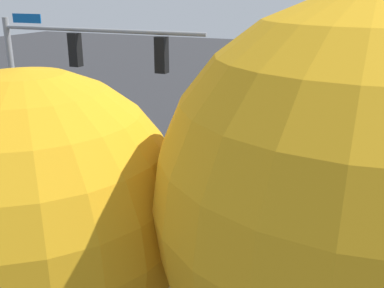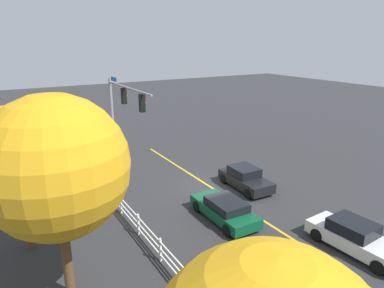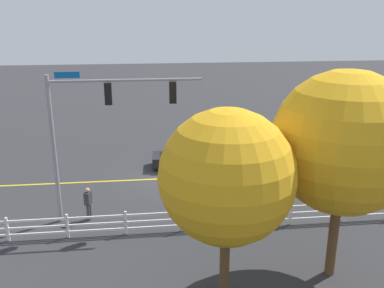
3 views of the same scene
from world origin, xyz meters
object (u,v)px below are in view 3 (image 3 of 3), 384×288
pedestrian (88,202)px  tree_0 (227,177)px  car_0 (305,153)px  car_1 (183,157)px  tree_2 (344,143)px  car_2 (237,177)px

pedestrian → tree_0: bearing=148.9°
pedestrian → car_0: bearing=-134.6°
car_1 → tree_2: bearing=-67.4°
car_0 → car_2: size_ratio=1.03×
car_0 → car_1: bearing=175.9°
car_0 → pedestrian: (13.56, 6.67, 0.25)m
car_0 → tree_2: size_ratio=0.58×
pedestrian → tree_0: size_ratio=0.24×
car_2 → pedestrian: pedestrian is taller
car_2 → tree_0: size_ratio=0.65×
car_2 → pedestrian: size_ratio=2.65×
car_1 → pedestrian: 8.58m
car_1 → car_2: bearing=-50.7°
car_0 → car_2: (5.49, 3.61, -0.05)m
car_0 → car_2: 6.57m
car_2 → tree_2: 10.03m
pedestrian → tree_2: tree_2 is taller
car_1 → tree_2: (-4.57, 12.38, 4.67)m
tree_2 → pedestrian: bearing=-29.7°
car_2 → tree_2: (-1.77, 8.66, 4.73)m
pedestrian → car_2: bearing=-140.1°
pedestrian → tree_0: (-5.45, 6.57, 3.73)m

